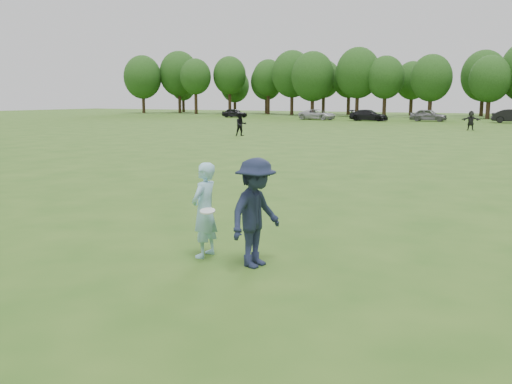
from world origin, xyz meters
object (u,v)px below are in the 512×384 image
Objects in this scene: player_far_d at (471,121)px; car_d at (369,115)px; thrower at (204,210)px; car_e at (428,115)px; player_far_a at (241,124)px; car_c at (317,115)px; car_a at (235,113)px; defender at (256,213)px.

car_d is at bearing 123.76° from player_far_d.
thrower is 43.57m from player_far_d.
car_e reaches higher than car_d.
player_far_a is 30.74m from car_d.
car_c is at bearing -161.38° from thrower.
car_d is at bearing -89.98° from car_a.
player_far_d is (14.41, 15.93, -0.01)m from player_far_a.
player_far_a reaches higher than car_e.
player_far_d is at bearing -159.11° from car_e.
car_c is 13.84m from car_e.
car_c reaches higher than car_a.
player_far_a reaches higher than player_far_d.
defender is at bearing -173.16° from car_e.
thrower is at bearing -106.04° from player_far_a.
thrower is at bearing -143.97° from car_a.
player_far_a is (-16.09, 27.72, -0.07)m from defender.
car_d is 7.11m from car_e.
player_far_d is 38.22m from car_a.
defender is 0.43× the size of car_e.
car_c is at bearing 134.95° from player_far_d.
car_e is (-8.51, 60.49, -0.20)m from defender.
car_d is (-13.64, 14.80, -0.17)m from player_far_d.
car_a is at bearing 89.35° from car_c.
player_far_d is 0.39× the size of car_e.
car_c is at bearing 88.61° from car_d.
player_far_d is 18.17m from car_e.
defender is 60.42m from car_d.
car_e is (-7.40, 60.41, -0.12)m from thrower.
thrower is 0.92× the size of defender.
car_e is at bearing -72.96° from car_d.
defender is 0.40× the size of car_d.
car_c is 6.90m from car_d.
car_e reaches higher than car_a.
defender is 61.08m from car_e.
defender is (1.10, -0.08, 0.07)m from thrower.
car_c is (-20.54, 15.00, -0.19)m from player_far_d.
defender is 70.48m from car_a.
player_far_d is 0.36× the size of car_c.
defender reaches higher than thrower.
car_a is 27.41m from car_e.
player_far_d is at bearing -110.28° from car_a.
car_d is at bearing -167.52° from thrower.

